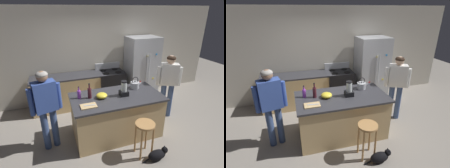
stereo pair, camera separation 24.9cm
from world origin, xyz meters
The scene contains 17 objects.
ground_plane centered at (0.00, 0.00, 0.00)m, with size 14.00×14.00×0.00m, color gray.
back_wall centered at (0.00, 1.95, 1.35)m, with size 8.00×0.10×2.70m, color beige.
kitchen_island centered at (0.00, 0.00, 0.47)m, with size 1.89×0.99×0.94m.
back_counter_run centered at (-0.80, 1.55, 0.47)m, with size 2.00×0.64×0.94m.
refrigerator centered at (1.38, 1.50, 0.94)m, with size 0.90×0.73×1.88m.
stove_range centered at (0.39, 1.52, 0.48)m, with size 0.76×0.65×1.12m.
person_by_island_left centered at (-1.38, 0.05, 0.99)m, with size 0.59×0.31×1.63m.
person_by_sink_right centered at (1.45, 0.26, 0.98)m, with size 0.57×0.37×1.62m.
bar_stool centered at (0.25, -0.77, 0.55)m, with size 0.36×0.36×0.71m.
cat centered at (0.45, -0.97, 0.11)m, with size 0.52×0.18×0.26m.
blender_appliance centered at (0.15, -0.02, 1.07)m, with size 0.17×0.17×0.32m.
bottle_wine centered at (-0.55, 0.10, 1.06)m, with size 0.08×0.08×0.32m.
bottle_soda centered at (-0.75, 0.16, 1.03)m, with size 0.07×0.07×0.26m.
mixing_bowl centered at (-0.32, 0.03, 0.99)m, with size 0.23×0.23×0.10m, color yellow.
tea_kettle centered at (0.53, 0.24, 1.02)m, with size 0.28×0.20×0.27m.
cutting_board centered at (-0.65, -0.23, 0.95)m, with size 0.30×0.20×0.02m, color tan.
chef_knife centered at (-0.63, -0.23, 0.96)m, with size 0.22×0.03×0.01m, color #B7BABF.
Camera 2 is at (-0.96, -3.14, 2.61)m, focal length 28.43 mm.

